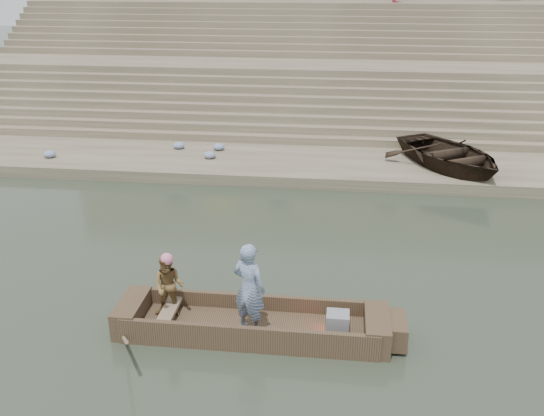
% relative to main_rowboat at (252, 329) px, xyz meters
% --- Properties ---
extents(ground, '(120.00, 120.00, 0.00)m').
position_rel_main_rowboat_xyz_m(ground, '(-0.29, 2.69, -0.11)').
color(ground, '#272F23').
rests_on(ground, ground).
extents(lower_landing, '(32.00, 4.00, 0.40)m').
position_rel_main_rowboat_xyz_m(lower_landing, '(-0.29, 10.69, 0.09)').
color(lower_landing, gray).
rests_on(lower_landing, ground).
extents(mid_landing, '(32.00, 3.00, 2.80)m').
position_rel_main_rowboat_xyz_m(mid_landing, '(-0.29, 18.19, 1.29)').
color(mid_landing, gray).
rests_on(mid_landing, ground).
extents(upper_landing, '(32.00, 3.00, 5.20)m').
position_rel_main_rowboat_xyz_m(upper_landing, '(-0.29, 25.19, 2.49)').
color(upper_landing, gray).
rests_on(upper_landing, ground).
extents(ghat_steps, '(32.00, 11.00, 5.20)m').
position_rel_main_rowboat_xyz_m(ghat_steps, '(-0.29, 19.88, 1.69)').
color(ghat_steps, gray).
rests_on(ghat_steps, ground).
extents(main_rowboat, '(5.00, 1.30, 0.22)m').
position_rel_main_rowboat_xyz_m(main_rowboat, '(0.00, 0.00, 0.00)').
color(main_rowboat, brown).
rests_on(main_rowboat, ground).
extents(rowboat_trim, '(6.04, 2.63, 2.05)m').
position_rel_main_rowboat_xyz_m(rowboat_trim, '(0.21, -0.00, 0.20)').
color(rowboat_trim, brown).
rests_on(rowboat_trim, ground).
extents(standing_man, '(0.83, 0.71, 1.94)m').
position_rel_main_rowboat_xyz_m(standing_man, '(-0.01, -0.20, 1.08)').
color(standing_man, navy).
rests_on(standing_man, main_rowboat).
extents(rowing_man, '(0.67, 0.52, 1.38)m').
position_rel_main_rowboat_xyz_m(rowing_man, '(-1.76, 0.17, 0.80)').
color(rowing_man, '#287A2F').
rests_on(rowing_man, main_rowboat).
extents(television, '(0.46, 0.42, 0.40)m').
position_rel_main_rowboat_xyz_m(television, '(1.75, 0.00, 0.31)').
color(television, gray).
rests_on(television, main_rowboat).
extents(beached_rowboat, '(5.30, 5.76, 0.97)m').
position_rel_main_rowboat_xyz_m(beached_rowboat, '(5.49, 10.50, 0.78)').
color(beached_rowboat, '#2D2116').
rests_on(beached_rowboat, lower_landing).
extents(cloth_bundles, '(6.53, 2.16, 0.26)m').
position_rel_main_rowboat_xyz_m(cloth_bundles, '(-5.02, 10.92, 0.42)').
color(cloth_bundles, '#3F5999').
rests_on(cloth_bundles, lower_landing).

